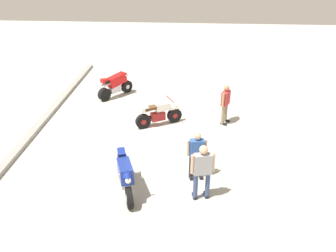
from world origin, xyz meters
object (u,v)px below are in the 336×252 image
person_in_red_shirt (225,102)px  person_in_blue_shirt (197,153)px  motorcycle_blue_sportbike (125,175)px  motorcycle_red_sportbike (116,84)px  person_in_gray_shirt (202,169)px  motorcycle_cream_vintage (159,114)px

person_in_red_shirt → person_in_blue_shirt: 3.86m
motorcycle_blue_sportbike → person_in_red_shirt: 5.55m
motorcycle_blue_sportbike → person_in_red_shirt: size_ratio=1.17×
motorcycle_red_sportbike → person_in_gray_shirt: 8.09m
person_in_gray_shirt → person_in_blue_shirt: size_ratio=1.11×
person_in_gray_shirt → person_in_red_shirt: 4.78m
person_in_red_shirt → motorcycle_cream_vintage: bearing=-146.6°
motorcycle_red_sportbike → motorcycle_cream_vintage: bearing=-100.8°
person_in_red_shirt → person_in_gray_shirt: bearing=-76.7°
motorcycle_blue_sportbike → person_in_blue_shirt: size_ratio=1.21×
motorcycle_red_sportbike → motorcycle_blue_sportbike: bearing=-126.5°
motorcycle_cream_vintage → motorcycle_red_sportbike: bearing=102.1°
motorcycle_blue_sportbike → motorcycle_cream_vintage: (4.16, -0.57, -0.11)m
motorcycle_blue_sportbike → motorcycle_cream_vintage: bearing=153.6°
motorcycle_red_sportbike → person_in_gray_shirt: person_in_gray_shirt is taller
motorcycle_red_sportbike → person_in_blue_shirt: bearing=-108.8°
person_in_blue_shirt → motorcycle_cream_vintage: bearing=-166.4°
motorcycle_blue_sportbike → person_in_red_shirt: (4.53, -3.19, 0.33)m
person_in_gray_shirt → motorcycle_red_sportbike: bearing=16.1°
person_in_blue_shirt → motorcycle_red_sportbike: bearing=-158.5°
motorcycle_red_sportbike → person_in_gray_shirt: bearing=-111.6°
motorcycle_blue_sportbike → person_in_gray_shirt: person_in_gray_shirt is taller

